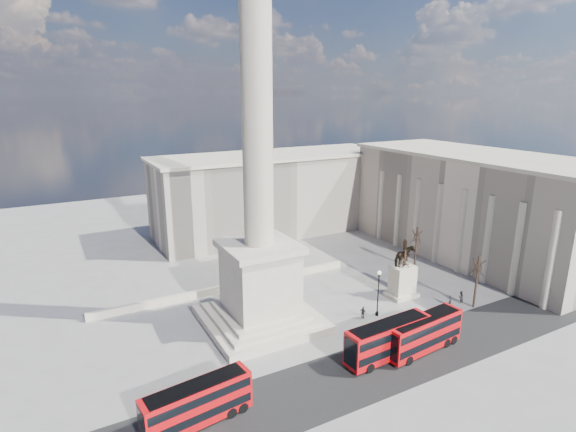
# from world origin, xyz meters

# --- Properties ---
(ground) EXTENTS (180.00, 180.00, 0.00)m
(ground) POSITION_xyz_m (0.00, 0.00, 0.00)
(ground) COLOR gray
(ground) RESTS_ON ground
(asphalt_road) EXTENTS (120.00, 9.00, 0.01)m
(asphalt_road) POSITION_xyz_m (5.00, -10.00, 0.00)
(asphalt_road) COLOR #242424
(asphalt_road) RESTS_ON ground
(nelsons_column) EXTENTS (14.00, 14.00, 49.85)m
(nelsons_column) POSITION_xyz_m (0.00, 5.00, 12.92)
(nelsons_column) COLOR beige
(nelsons_column) RESTS_ON ground
(balustrade_wall) EXTENTS (40.00, 0.60, 1.10)m
(balustrade_wall) POSITION_xyz_m (0.00, 16.00, 0.55)
(balustrade_wall) COLOR beige
(balustrade_wall) RESTS_ON ground
(building_east) EXTENTS (19.00, 46.00, 18.60)m
(building_east) POSITION_xyz_m (45.00, 10.00, 9.32)
(building_east) COLOR beige
(building_east) RESTS_ON ground
(building_northeast) EXTENTS (51.00, 17.00, 16.60)m
(building_northeast) POSITION_xyz_m (20.00, 40.00, 8.32)
(building_northeast) COLOR beige
(building_northeast) RESTS_ON ground
(red_bus_a) EXTENTS (10.18, 3.50, 4.04)m
(red_bus_a) POSITION_xyz_m (-12.69, -9.08, 2.12)
(red_bus_a) COLOR red
(red_bus_a) RESTS_ON ground
(red_bus_b) EXTENTS (10.67, 3.34, 4.25)m
(red_bus_b) POSITION_xyz_m (13.65, -9.85, 2.23)
(red_bus_b) COLOR red
(red_bus_b) RESTS_ON ground
(red_bus_c) EXTENTS (10.82, 3.00, 4.34)m
(red_bus_c) POSITION_xyz_m (9.13, -9.06, 2.28)
(red_bus_c) COLOR red
(red_bus_c) RESTS_ON ground
(victorian_lamp) EXTENTS (0.55, 0.55, 6.37)m
(victorian_lamp) POSITION_xyz_m (14.47, -0.68, 3.75)
(victorian_lamp) COLOR black
(victorian_lamp) RESTS_ON ground
(equestrian_statue) EXTENTS (4.27, 3.20, 8.81)m
(equestrian_statue) POSITION_xyz_m (21.42, 2.25, 3.09)
(equestrian_statue) COLOR beige
(equestrian_statue) RESTS_ON ground
(bare_tree_near) EXTENTS (1.81, 1.81, 7.92)m
(bare_tree_near) POSITION_xyz_m (27.87, -5.14, 6.24)
(bare_tree_near) COLOR #332319
(bare_tree_near) RESTS_ON ground
(bare_tree_mid) EXTENTS (1.99, 1.99, 7.55)m
(bare_tree_mid) POSITION_xyz_m (21.56, 2.28, 5.95)
(bare_tree_mid) COLOR #332319
(bare_tree_mid) RESTS_ON ground
(bare_tree_far) EXTENTS (1.91, 1.91, 7.82)m
(bare_tree_far) POSITION_xyz_m (30.50, 9.11, 6.16)
(bare_tree_far) COLOR #332319
(bare_tree_far) RESTS_ON ground
(pedestrian_walking) EXTENTS (0.64, 0.50, 1.55)m
(pedestrian_walking) POSITION_xyz_m (25.25, -3.33, 0.77)
(pedestrian_walking) COLOR black
(pedestrian_walking) RESTS_ON ground
(pedestrian_standing) EXTENTS (0.90, 0.72, 1.76)m
(pedestrian_standing) POSITION_xyz_m (27.26, -3.37, 0.88)
(pedestrian_standing) COLOR black
(pedestrian_standing) RESTS_ON ground
(pedestrian_crossing) EXTENTS (0.78, 1.06, 1.67)m
(pedestrian_crossing) POSITION_xyz_m (12.32, -0.43, 0.83)
(pedestrian_crossing) COLOR black
(pedestrian_crossing) RESTS_ON ground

